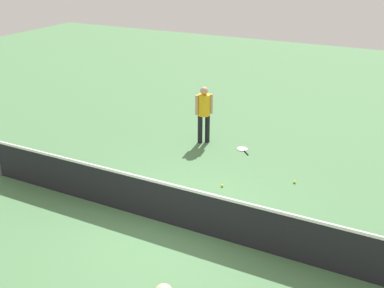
% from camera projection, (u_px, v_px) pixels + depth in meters
% --- Properties ---
extents(ground_plane, '(40.00, 40.00, 0.00)m').
position_uv_depth(ground_plane, '(176.00, 226.00, 9.18)').
color(ground_plane, '#4C7A4C').
extents(court_net, '(10.09, 0.09, 1.07)m').
position_uv_depth(court_net, '(175.00, 205.00, 8.98)').
color(court_net, '#4C4C51').
rests_on(court_net, ground_plane).
extents(player_near_side, '(0.48, 0.48, 1.70)m').
position_uv_depth(player_near_side, '(204.00, 110.00, 12.67)').
color(player_near_side, black).
rests_on(player_near_side, ground_plane).
extents(tennis_racket_near_player, '(0.52, 0.55, 0.03)m').
position_uv_depth(tennis_racket_near_player, '(243.00, 149.00, 12.60)').
color(tennis_racket_near_player, white).
rests_on(tennis_racket_near_player, ground_plane).
extents(tennis_ball_near_player, '(0.07, 0.07, 0.07)m').
position_uv_depth(tennis_ball_near_player, '(222.00, 186.00, 10.65)').
color(tennis_ball_near_player, '#C6E033').
rests_on(tennis_ball_near_player, ground_plane).
extents(tennis_ball_by_net, '(0.07, 0.07, 0.07)m').
position_uv_depth(tennis_ball_by_net, '(295.00, 182.00, 10.81)').
color(tennis_ball_by_net, '#C6E033').
rests_on(tennis_ball_by_net, ground_plane).
extents(tennis_ball_midcourt, '(0.07, 0.07, 0.07)m').
position_uv_depth(tennis_ball_midcourt, '(261.00, 230.00, 8.97)').
color(tennis_ball_midcourt, '#C6E033').
rests_on(tennis_ball_midcourt, ground_plane).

